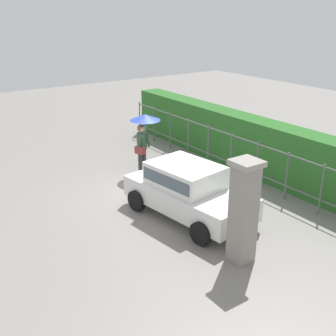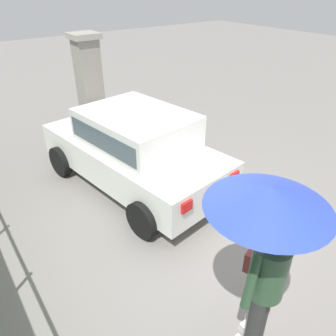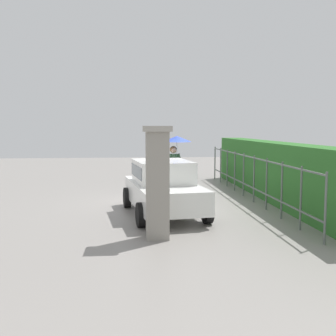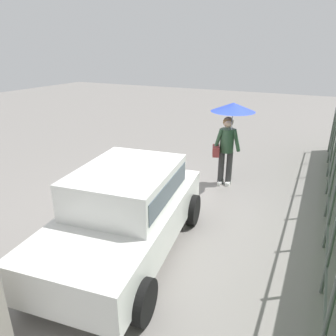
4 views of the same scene
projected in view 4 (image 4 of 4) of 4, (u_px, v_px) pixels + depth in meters
The scene contains 4 objects.
ground_plane at pixel (165, 208), 6.83m from camera, with size 40.00×40.00×0.00m, color gray.
car at pixel (126, 208), 5.14m from camera, with size 3.90×2.26×1.48m.
pedestrian at pixel (230, 124), 7.42m from camera, with size 1.04×1.04×2.08m.
fence_section at pixel (332, 192), 5.67m from camera, with size 10.88×0.05×1.50m.
Camera 4 is at (5.40, 2.74, 3.27)m, focal length 33.37 mm.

